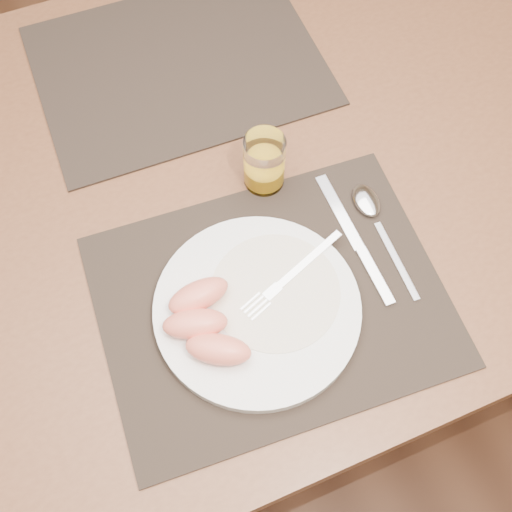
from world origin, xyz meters
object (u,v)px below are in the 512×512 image
Objects in this scene: spoon at (371,209)px; placemat_far at (178,65)px; juice_glass at (264,164)px; knife at (360,249)px; table at (216,204)px; plate at (257,309)px; fork at (286,280)px; placemat_near at (271,300)px.

placemat_far is at bearing 113.13° from spoon.
knife is at bearing -64.13° from juice_glass.
table is 0.26m from knife.
fork reaches higher than plate.
fork is 0.12m from knife.
plate is at bearing -159.24° from spoon.
knife is at bearing -130.28° from spoon.
placemat_near is 0.20m from juice_glass.
placemat_far is 1.67× the size of plate.
spoon is at bearing -39.29° from table.
plate is 0.05m from fork.
table is 0.15m from juice_glass.
juice_glass is (0.06, -0.04, 0.13)m from table.
placemat_far is 0.45m from plate.
spoon is 0.16m from juice_glass.
knife is (0.12, 0.01, -0.02)m from fork.
placemat_near is at bearing 17.20° from plate.
table is at bearing 96.21° from fork.
table is 0.24m from placemat_near.
placemat_near is 0.44m from placemat_far.
knife is (0.12, -0.42, 0.00)m from placemat_far.
plate is 1.41× the size of spoon.
knife is at bearing 8.79° from placemat_near.
plate is 3.03× the size of juice_glass.
plate reaches higher than knife.
fork reaches higher than table.
placemat_near is 0.20m from spoon.
spoon is (0.04, 0.05, 0.00)m from knife.
juice_glass reaches higher than fork.
placemat_near is 0.03m from plate.
plate is (-0.03, -0.23, 0.10)m from table.
placemat_near is at bearing -155.04° from fork.
plate is at bearing -158.74° from fork.
juice_glass reaches higher than placemat_far.
juice_glass is at bearing 137.62° from spoon.
knife is 0.18m from juice_glass.
plate reaches higher than table.
spoon is at bearing 21.21° from placemat_near.
plate reaches higher than placemat_near.
knife is at bearing 5.09° from fork.
juice_glass is at bearing 76.23° from fork.
fork reaches higher than placemat_far.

